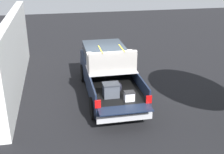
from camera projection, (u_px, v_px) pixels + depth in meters
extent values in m
plane|color=black|center=(109.00, 95.00, 12.46)|extent=(40.00, 40.00, 0.00)
cube|color=#162138|center=(109.00, 82.00, 12.22)|extent=(5.50, 1.92, 0.46)
cube|color=black|center=(115.00, 88.00, 11.04)|extent=(2.80, 1.80, 0.04)
cube|color=#162138|center=(91.00, 85.00, 10.78)|extent=(2.80, 0.06, 0.50)
cube|color=#162138|center=(139.00, 81.00, 11.12)|extent=(2.80, 0.06, 0.50)
cube|color=#162138|center=(108.00, 70.00, 12.19)|extent=(0.06, 1.80, 0.50)
cube|color=#162138|center=(125.00, 110.00, 9.52)|extent=(0.55, 1.80, 0.04)
cube|color=#B2B2B7|center=(111.00, 69.00, 11.55)|extent=(1.25, 1.92, 0.04)
cube|color=#162138|center=(104.00, 61.00, 13.26)|extent=(2.30, 1.92, 0.50)
cube|color=#2D3842|center=(104.00, 51.00, 12.97)|extent=(1.94, 1.76, 0.53)
cube|color=#162138|center=(99.00, 53.00, 14.50)|extent=(0.40, 1.82, 0.38)
cube|color=#B2B2B7|center=(124.00, 117.00, 9.80)|extent=(0.24, 1.92, 0.24)
cube|color=red|center=(98.00, 104.00, 9.53)|extent=(0.06, 0.20, 0.28)
cube|color=red|center=(149.00, 99.00, 9.85)|extent=(0.06, 0.20, 0.28)
cylinder|color=black|center=(84.00, 73.00, 13.73)|extent=(0.82, 0.30, 0.82)
cylinder|color=black|center=(120.00, 70.00, 14.04)|extent=(0.82, 0.30, 0.82)
cylinder|color=black|center=(95.00, 108.00, 10.56)|extent=(0.82, 0.30, 0.82)
cylinder|color=black|center=(141.00, 104.00, 10.87)|extent=(0.82, 0.30, 0.82)
cube|color=#474C56|center=(111.00, 91.00, 10.27)|extent=(0.40, 0.55, 0.46)
cube|color=#31353C|center=(111.00, 84.00, 10.17)|extent=(0.44, 0.59, 0.05)
ellipsoid|color=black|center=(117.00, 87.00, 10.59)|extent=(0.20, 0.35, 0.41)
ellipsoid|color=black|center=(118.00, 90.00, 10.52)|extent=(0.09, 0.25, 0.18)
cube|color=white|center=(129.00, 97.00, 10.03)|extent=(0.26, 0.34, 0.30)
cube|color=#262628|center=(129.00, 92.00, 9.96)|extent=(0.28, 0.36, 0.04)
cube|color=#9E9993|center=(111.00, 64.00, 11.46)|extent=(0.91, 1.86, 0.42)
cube|color=#9E9993|center=(113.00, 57.00, 10.96)|extent=(0.16, 1.86, 0.40)
cube|color=#9E9993|center=(90.00, 57.00, 11.23)|extent=(0.67, 0.20, 0.22)
cube|color=#9E9993|center=(131.00, 54.00, 11.53)|extent=(0.67, 0.20, 0.22)
cube|color=yellow|center=(100.00, 49.00, 11.14)|extent=(1.01, 0.03, 0.02)
cube|color=yellow|center=(122.00, 48.00, 11.29)|extent=(1.01, 0.03, 0.02)
cube|color=white|center=(15.00, 53.00, 12.63)|extent=(8.97, 0.36, 3.22)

